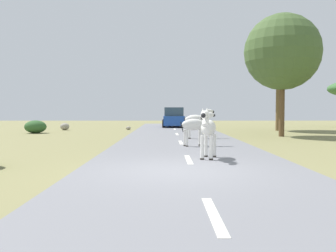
# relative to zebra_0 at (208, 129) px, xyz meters

# --- Properties ---
(ground_plane) EXTENTS (90.00, 90.00, 0.00)m
(ground_plane) POSITION_rel_zebra_0_xyz_m (-1.03, -2.21, -0.99)
(ground_plane) COLOR olive
(road) EXTENTS (6.00, 64.00, 0.05)m
(road) POSITION_rel_zebra_0_xyz_m (-0.61, -2.21, -0.96)
(road) COLOR slate
(road) RESTS_ON ground_plane
(lane_markings) EXTENTS (0.16, 56.00, 0.01)m
(lane_markings) POSITION_rel_zebra_0_xyz_m (-0.61, -3.21, -0.93)
(lane_markings) COLOR silver
(lane_markings) RESTS_ON road
(zebra_0) EXTENTS (0.72, 1.63, 1.57)m
(zebra_0) POSITION_rel_zebra_0_xyz_m (0.00, 0.00, 0.00)
(zebra_0) COLOR silver
(zebra_0) RESTS_ON road
(zebra_1) EXTENTS (1.70, 0.73, 1.63)m
(zebra_1) POSITION_rel_zebra_0_xyz_m (0.34, 8.31, 0.04)
(zebra_1) COLOR silver
(zebra_1) RESTS_ON road
(zebra_2) EXTENTS (1.54, 0.70, 1.49)m
(zebra_2) POSITION_rel_zebra_0_xyz_m (-0.07, 4.09, -0.05)
(zebra_2) COLOR silver
(zebra_2) RESTS_ON road
(car_0) EXTENTS (2.04, 4.35, 1.74)m
(car_0) POSITION_rel_zebra_0_xyz_m (-0.61, 21.66, -0.14)
(car_0) COLOR #1E479E
(car_0) RESTS_ON road
(tree_0) EXTENTS (5.17, 5.17, 8.54)m
(tree_0) POSITION_rel_zebra_0_xyz_m (7.17, 16.57, 4.95)
(tree_0) COLOR brown
(tree_0) RESTS_ON ground_plane
(tree_1) EXTENTS (4.46, 4.46, 7.20)m
(tree_1) POSITION_rel_zebra_0_xyz_m (5.53, 10.42, 3.97)
(tree_1) COLOR brown
(tree_1) RESTS_ON ground_plane
(bush_3) EXTENTS (1.45, 1.31, 0.87)m
(bush_3) POSITION_rel_zebra_0_xyz_m (-10.11, 13.56, -0.55)
(bush_3) COLOR #2D5628
(bush_3) RESTS_ON ground_plane
(rock_1) EXTENTS (0.38, 0.31, 0.27)m
(rock_1) POSITION_rel_zebra_0_xyz_m (-4.28, 17.85, -0.85)
(rock_1) COLOR gray
(rock_1) RESTS_ON ground_plane
(rock_2) EXTENTS (0.69, 0.64, 0.55)m
(rock_2) POSITION_rel_zebra_0_xyz_m (-9.19, 17.43, -0.71)
(rock_2) COLOR gray
(rock_2) RESTS_ON ground_plane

